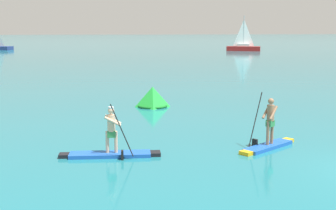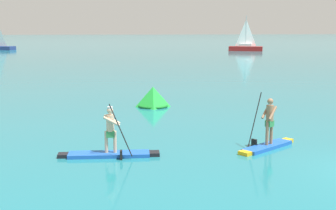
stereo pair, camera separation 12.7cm
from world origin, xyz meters
name	(u,v)px [view 2 (the right image)]	position (x,y,z in m)	size (l,w,h in m)	color
paddleboarder_near_left	(110,147)	(-8.25, 2.93, 0.31)	(3.36, 0.92, 1.86)	blue
paddleboarder_mid_center	(268,137)	(-2.73, 3.41, 0.39)	(2.50, 2.06, 1.98)	blue
race_marker_buoy	(153,98)	(-6.10, 12.53, 0.48)	(1.60, 1.60, 1.08)	green
sailboat_right_horizon	(246,46)	(13.87, 67.65, 0.79)	(5.84, 3.20, 6.00)	#A51E1E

